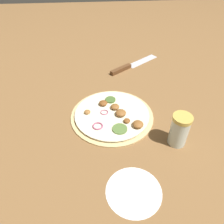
% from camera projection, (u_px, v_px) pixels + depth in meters
% --- Properties ---
extents(ground_plane, '(3.00, 3.00, 0.00)m').
position_uv_depth(ground_plane, '(112.00, 116.00, 0.78)').
color(ground_plane, brown).
extents(pizza, '(0.29, 0.29, 0.03)m').
position_uv_depth(pizza, '(113.00, 115.00, 0.78)').
color(pizza, '#D6B77A').
rests_on(pizza, ground_plane).
extents(knife, '(0.26, 0.20, 0.02)m').
position_uv_depth(knife, '(128.00, 67.00, 1.04)').
color(knife, silver).
rests_on(knife, ground_plane).
extents(spice_jar, '(0.06, 0.06, 0.11)m').
position_uv_depth(spice_jar, '(179.00, 130.00, 0.66)').
color(spice_jar, silver).
rests_on(spice_jar, ground_plane).
extents(flour_patch, '(0.15, 0.15, 0.00)m').
position_uv_depth(flour_patch, '(134.00, 191.00, 0.56)').
color(flour_patch, white).
rests_on(flour_patch, ground_plane).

